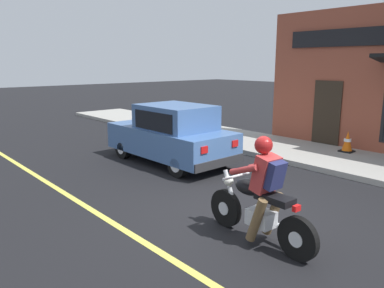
{
  "coord_description": "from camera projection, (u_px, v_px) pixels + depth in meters",
  "views": [
    {
      "loc": [
        -4.67,
        -4.25,
        2.63
      ],
      "look_at": [
        0.44,
        1.53,
        0.95
      ],
      "focal_mm": 35.0,
      "sensor_mm": 36.0,
      "label": 1
    }
  ],
  "objects": [
    {
      "name": "lane_stripe",
      "position": [
        64.0,
        193.0,
        7.73
      ],
      "size": [
        0.12,
        19.8,
        0.01
      ],
      "primitive_type": "cube",
      "color": "#D1C64C",
      "rests_on": "ground"
    },
    {
      "name": "car_hatchback",
      "position": [
        171.0,
        135.0,
        9.92
      ],
      "size": [
        1.67,
        3.79,
        1.57
      ],
      "color": "black",
      "rests_on": "ground"
    },
    {
      "name": "ground_plane",
      "position": [
        230.0,
        213.0,
        6.7
      ],
      "size": [
        80.0,
        80.0,
        0.0
      ],
      "primitive_type": "plane",
      "color": "black"
    },
    {
      "name": "motorcycle_with_rider",
      "position": [
        260.0,
        199.0,
        5.48
      ],
      "size": [
        0.57,
        2.02,
        1.62
      ],
      "color": "black",
      "rests_on": "ground"
    },
    {
      "name": "traffic_cone",
      "position": [
        347.0,
        142.0,
        10.64
      ],
      "size": [
        0.36,
        0.36,
        0.6
      ],
      "color": "black",
      "rests_on": "sidewalk_curb"
    },
    {
      "name": "sidewalk_curb",
      "position": [
        263.0,
        144.0,
        11.98
      ],
      "size": [
        2.6,
        22.0,
        0.14
      ],
      "primitive_type": "cube",
      "color": "#9E9B93",
      "rests_on": "ground"
    }
  ]
}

